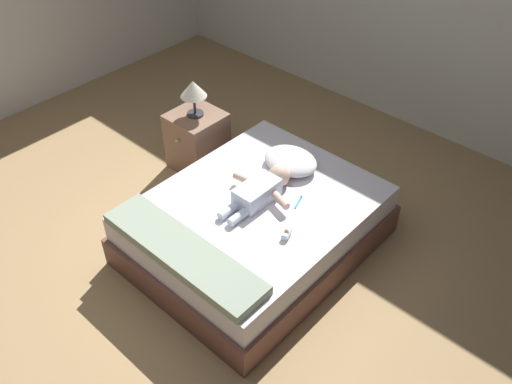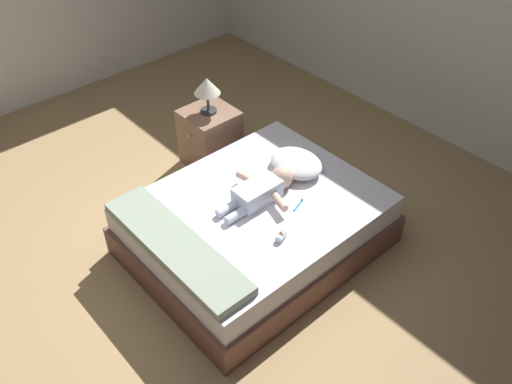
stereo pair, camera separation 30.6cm
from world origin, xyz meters
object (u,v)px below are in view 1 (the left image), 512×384
Objects in this scene: bed at (256,225)px; nightstand at (198,141)px; baby_bottle at (287,234)px; baby at (262,189)px; pillow at (291,161)px; toothbrush at (299,201)px; lamp at (193,90)px.

nightstand is at bearing 159.03° from bed.
nightstand is 1.58m from baby_bottle.
baby reaches higher than baby_bottle.
bed is 17.73× the size of baby_bottle.
baby is at bearing 153.98° from baby_bottle.
baby_bottle is at bearing -52.44° from pillow.
baby is 0.45m from baby_bottle.
pillow is 0.42m from toothbrush.
toothbrush is 0.28× the size of nightstand.
pillow reaches higher than baby_bottle.
baby_bottle reaches higher than bed.
bed is 3.28× the size of nightstand.
baby is 2.03× the size of lamp.
lamp is at bearing 171.34° from toothbrush.
toothbrush is at bearing 43.84° from bed.
baby_bottle is (0.40, -0.19, -0.04)m from baby.
pillow is at bearing 4.36° from lamp.
baby is 1.15m from nightstand.
lamp reaches higher than baby.
pillow is at bearing 4.37° from nightstand.
bed is 0.48m from baby_bottle.
baby is at bearing -17.62° from nightstand.
toothbrush is 1.49× the size of baby_bottle.
toothbrush is at bearing -41.83° from pillow.
pillow is 0.77m from baby_bottle.
nightstand is at bearing -175.63° from pillow.
baby is 0.28m from toothbrush.
pillow reaches higher than bed.
lamp is at bearing 160.00° from baby_bottle.
nightstand reaches higher than bed.
pillow is 1.35× the size of lamp.
toothbrush is at bearing -8.66° from nightstand.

